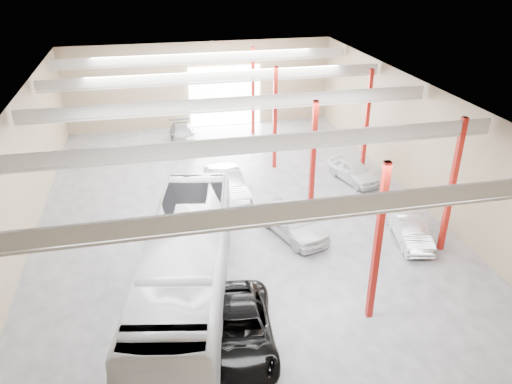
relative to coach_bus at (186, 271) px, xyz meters
name	(u,v)px	position (x,y,z in m)	size (l,w,h in m)	color
depot_shell	(235,128)	(3.63, 8.32, 3.10)	(22.12, 32.12, 7.06)	#4C4B51
coach_bus	(186,271)	(0.00, 0.00, 0.00)	(3.16, 13.49, 3.76)	white
black_sedan	(240,330)	(1.72, -2.71, -1.10)	(2.59, 5.62, 1.56)	black
car_row_a	(293,221)	(6.00, 4.84, -1.06)	(1.93, 4.81, 1.64)	silver
car_row_b	(227,184)	(3.34, 10.04, -1.05)	(1.76, 5.06, 1.67)	#B5B4B9
car_row_c	(183,135)	(1.50, 19.84, -1.21)	(1.89, 4.64, 1.35)	slate
car_right_near	(410,230)	(11.80, 2.87, -1.20)	(1.43, 4.11, 1.35)	silver
car_right_far	(353,171)	(11.80, 10.54, -1.18)	(1.65, 4.10, 1.40)	silver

